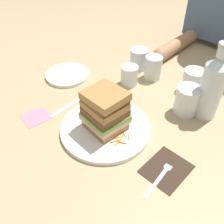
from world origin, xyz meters
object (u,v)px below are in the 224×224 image
napkin_dark (166,169)px  empty_tumbler_3 (129,75)px  empty_tumbler_0 (193,81)px  water_bottle (212,87)px  empty_tumbler_1 (139,59)px  napkin_pink (36,117)px  sandwich (105,111)px  fork (163,174)px  knife (72,103)px  empty_tumbler_2 (153,68)px  main_plate (105,128)px  juice_glass (187,101)px  side_plate (67,75)px

napkin_dark → empty_tumbler_3: (-0.33, 0.24, 0.04)m
empty_tumbler_0 → empty_tumbler_3: (-0.20, -0.12, -0.01)m
water_bottle → empty_tumbler_3: water_bottle is taller
water_bottle → empty_tumbler_0: size_ratio=2.92×
empty_tumbler_1 → napkin_pink: size_ratio=0.97×
sandwich → napkin_dark: sandwich is taller
water_bottle → napkin_dark: bearing=-82.4°
sandwich → fork: (0.22, -0.02, -0.08)m
knife → empty_tumbler_2: (0.11, 0.33, 0.04)m
napkin_dark → fork: bearing=-84.9°
fork → main_plate: bearing=175.7°
napkin_dark → juice_glass: bearing=110.5°
napkin_pink → sandwich: bearing=28.6°
main_plate → sandwich: (0.00, -0.00, 0.07)m
juice_glass → empty_tumbler_3: 0.24m
empty_tumbler_0 → empty_tumbler_2: size_ratio=0.95×
main_plate → side_plate: (-0.32, 0.11, -0.00)m
sandwich → napkin_dark: 0.24m
knife → water_bottle: (0.36, 0.27, 0.11)m
empty_tumbler_2 → empty_tumbler_0: bearing=9.5°
water_bottle → main_plate: bearing=-123.9°
water_bottle → side_plate: 0.55m
sandwich → empty_tumbler_2: (-0.07, 0.34, -0.03)m
empty_tumbler_1 → empty_tumbler_3: 0.13m
knife → empty_tumbler_3: (0.07, 0.23, 0.04)m
juice_glass → water_bottle: size_ratio=0.39×
water_bottle → empty_tumbler_3: 0.31m
empty_tumbler_1 → fork: bearing=-44.7°
napkin_dark → water_bottle: (-0.04, 0.27, 0.11)m
sandwich → side_plate: bearing=160.8°
juice_glass → empty_tumbler_1: bearing=157.6°
juice_glass → napkin_pink: (-0.34, -0.36, -0.04)m
juice_glass → sandwich: bearing=-118.8°
napkin_dark → empty_tumbler_0: empty_tumbler_0 is taller
main_plate → napkin_dark: bearing=1.4°
juice_glass → empty_tumbler_1: juice_glass is taller
side_plate → napkin_pink: (0.12, -0.23, -0.01)m
fork → water_bottle: bearing=97.4°
sandwich → juice_glass: sandwich is taller
main_plate → knife: (-0.17, 0.01, -0.01)m
main_plate → side_plate: size_ratio=1.61×
main_plate → side_plate: bearing=160.8°
empty_tumbler_1 → empty_tumbler_2: (0.09, -0.02, 0.01)m
fork → napkin_pink: fork is taller
sandwich → napkin_dark: size_ratio=1.09×
knife → napkin_pink: 0.13m
water_bottle → empty_tumbler_3: (-0.30, -0.03, -0.07)m
fork → knife: (-0.40, 0.03, -0.00)m
sandwich → knife: 0.19m
knife → water_bottle: 0.46m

